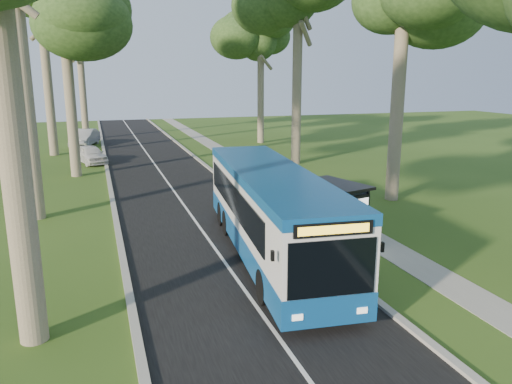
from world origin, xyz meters
TOP-DOWN VIEW (x-y plane):
  - ground at (0.00, 0.00)m, footprint 120.00×120.00m
  - road at (-3.50, 10.00)m, footprint 7.00×100.00m
  - kerb_east at (0.00, 10.00)m, footprint 0.25×100.00m
  - kerb_west at (-7.00, 10.00)m, footprint 0.25×100.00m
  - centre_line at (-3.50, 10.00)m, footprint 0.12×100.00m
  - footpath at (3.00, 10.00)m, footprint 1.50×100.00m
  - bus at (-1.70, -0.19)m, footprint 3.74×12.58m
  - bus_stop_sign at (0.47, 0.44)m, footprint 0.15×0.36m
  - bus_shelter at (1.55, 0.33)m, footprint 2.24×3.13m
  - litter_bin at (0.94, -0.22)m, footprint 0.54×0.54m
  - car_white at (-8.04, 22.86)m, footprint 2.75×4.36m
  - car_silver at (-8.57, 32.97)m, footprint 2.91×5.03m
  - tree_west_e at (-8.50, 38.00)m, footprint 5.20×5.20m
  - tree_east_d at (8.00, 30.00)m, footprint 5.20×5.20m

SIDE VIEW (x-z plane):
  - ground at x=0.00m, z-range 0.00..0.00m
  - road at x=-3.50m, z-range 0.00..0.02m
  - footpath at x=3.00m, z-range 0.00..0.02m
  - centre_line at x=-3.50m, z-range 0.02..0.02m
  - kerb_east at x=0.00m, z-range 0.00..0.12m
  - kerb_west at x=-7.00m, z-range 0.00..0.12m
  - litter_bin at x=0.94m, z-range 0.01..0.95m
  - car_white at x=-8.04m, z-range 0.00..1.38m
  - car_silver at x=-8.57m, z-range 0.00..1.57m
  - bus_stop_sign at x=0.47m, z-range 0.32..2.93m
  - bus_shelter at x=1.55m, z-range 0.49..2.91m
  - bus at x=-1.70m, z-range 0.06..3.34m
  - tree_east_d at x=8.00m, z-range 3.26..16.73m
  - tree_west_e at x=-8.50m, z-range 3.63..18.72m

